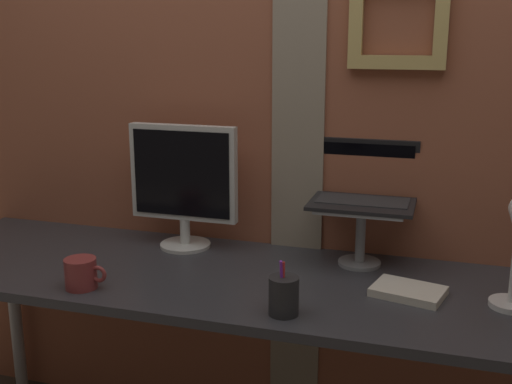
{
  "coord_description": "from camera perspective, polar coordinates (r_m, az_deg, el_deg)",
  "views": [
    {
      "loc": [
        0.57,
        -1.71,
        1.49
      ],
      "look_at": [
        -0.0,
        0.17,
        0.99
      ],
      "focal_mm": 44.62,
      "sensor_mm": 36.0,
      "label": 1
    }
  ],
  "objects": [
    {
      "name": "coffee_mug",
      "position": [
        1.98,
        -15.38,
        -7.05
      ],
      "size": [
        0.13,
        0.1,
        0.09
      ],
      "color": "maroon",
      "rests_on": "desk"
    },
    {
      "name": "paper_clutter_stack",
      "position": [
        1.93,
        13.49,
        -8.65
      ],
      "size": [
        0.23,
        0.18,
        0.02
      ],
      "primitive_type": "cube",
      "rotation": [
        0.0,
        0.0,
        -0.24
      ],
      "color": "silver",
      "rests_on": "desk"
    },
    {
      "name": "pen_cup",
      "position": [
        1.74,
        2.5,
        -9.26
      ],
      "size": [
        0.08,
        0.08,
        0.16
      ],
      "color": "#262628",
      "rests_on": "desk"
    },
    {
      "name": "brick_wall_back",
      "position": [
        2.26,
        2.31,
        8.0
      ],
      "size": [
        3.33,
        0.15,
        2.5
      ],
      "color": "#9E563D",
      "rests_on": "ground_plane"
    },
    {
      "name": "desk",
      "position": [
        2.04,
        -0.83,
        -9.27
      ],
      "size": [
        2.34,
        0.66,
        0.74
      ],
      "color": "#333338",
      "rests_on": "ground_plane"
    },
    {
      "name": "laptop",
      "position": [
        2.13,
        9.74,
        0.52
      ],
      "size": [
        0.33,
        0.27,
        0.2
      ],
      "color": "black",
      "rests_on": "laptop_stand"
    },
    {
      "name": "laptop_stand",
      "position": [
        2.1,
        9.39,
        -2.95
      ],
      "size": [
        0.28,
        0.22,
        0.2
      ],
      "color": "gray",
      "rests_on": "desk"
    },
    {
      "name": "monitor",
      "position": [
        2.23,
        -6.53,
        1.15
      ],
      "size": [
        0.39,
        0.18,
        0.44
      ],
      "color": "silver",
      "rests_on": "desk"
    }
  ]
}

